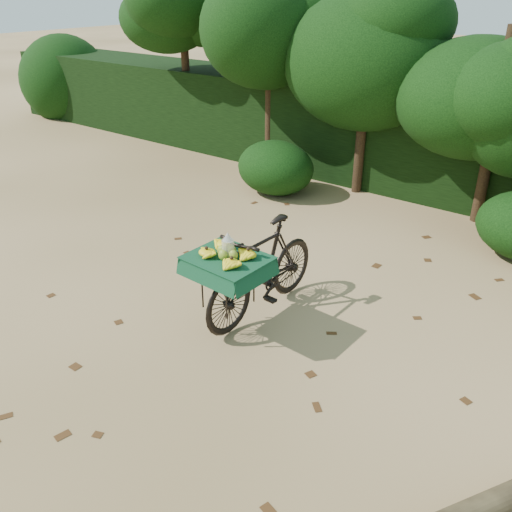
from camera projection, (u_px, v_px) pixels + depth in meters
The scene contains 6 objects.
ground at pixel (269, 365), 5.78m from camera, with size 80.00×80.00×0.00m, color tan.
vendor_bicycle at pixel (261, 269), 6.43m from camera, with size 0.87×1.97×1.18m.
hedge_backdrop at pixel (474, 151), 9.82m from camera, with size 26.00×1.80×1.80m, color black.
tree_row at pixel (432, 91), 9.11m from camera, with size 14.50×2.00×4.00m, color black, non-canonical shape.
bush_clumps at pixel (460, 214), 8.34m from camera, with size 8.80×1.70×0.90m, color black, non-canonical shape.
leaf_litter at pixel (302, 336), 6.23m from camera, with size 7.00×7.30×0.01m, color #442812, non-canonical shape.
Camera 1 is at (2.70, -3.75, 3.66)m, focal length 38.00 mm.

